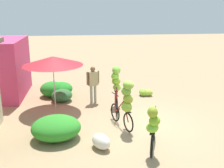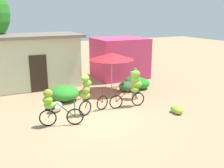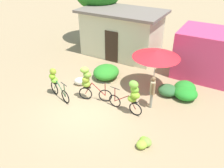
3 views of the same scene
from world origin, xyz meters
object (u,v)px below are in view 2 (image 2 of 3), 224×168
object	(u,v)px
banana_pile_on_ground	(177,110)
produce_sack	(55,107)
shop_pink	(120,58)
building_low	(34,60)
bicycle_leftmost	(53,105)
bicycle_center_loaded	(134,85)
bicycle_near_pile	(88,92)
market_umbrella	(112,56)
person_vendor	(135,80)

from	to	relation	value
banana_pile_on_ground	produce_sack	world-z (taller)	produce_sack
shop_pink	banana_pile_on_ground	xyz separation A→B (m)	(-0.81, -6.88, -1.15)
building_low	bicycle_leftmost	distance (m)	6.17
shop_pink	bicycle_leftmost	xyz separation A→B (m)	(-5.86, -5.91, -0.48)
building_low	bicycle_leftmost	bearing A→B (deg)	-93.56
bicycle_center_loaded	bicycle_leftmost	bearing A→B (deg)	-171.96
banana_pile_on_ground	building_low	bearing A→B (deg)	123.40
bicycle_near_pile	banana_pile_on_ground	distance (m)	3.87
market_umbrella	bicycle_center_loaded	bearing A→B (deg)	-91.89
market_umbrella	bicycle_leftmost	bearing A→B (deg)	-142.24
bicycle_near_pile	bicycle_center_loaded	world-z (taller)	bicycle_near_pile
shop_pink	bicycle_near_pile	size ratio (longest dim) A/B	1.84
building_low	produce_sack	world-z (taller)	building_low
bicycle_near_pile	market_umbrella	bearing A→B (deg)	47.32
market_umbrella	person_vendor	xyz separation A→B (m)	(0.50, -1.56, -0.99)
produce_sack	person_vendor	world-z (taller)	person_vendor
bicycle_center_loaded	banana_pile_on_ground	xyz separation A→B (m)	(1.25, -1.50, -0.86)
produce_sack	bicycle_center_loaded	bearing A→B (deg)	-14.56
building_low	bicycle_near_pile	world-z (taller)	building_low
bicycle_center_loaded	banana_pile_on_ground	bearing A→B (deg)	-50.25
bicycle_near_pile	person_vendor	bearing A→B (deg)	18.52
building_low	produce_sack	size ratio (longest dim) A/B	7.66
shop_pink	produce_sack	xyz separation A→B (m)	(-5.45, -4.49, -1.07)
market_umbrella	produce_sack	bearing A→B (deg)	-155.39
banana_pile_on_ground	person_vendor	xyz separation A→B (m)	(-0.67, 2.41, 0.82)
bicycle_leftmost	person_vendor	size ratio (longest dim) A/B	1.01
market_umbrella	bicycle_leftmost	size ratio (longest dim) A/B	1.47
shop_pink	bicycle_leftmost	world-z (taller)	shop_pink
person_vendor	produce_sack	bearing A→B (deg)	-179.59
bicycle_near_pile	banana_pile_on_ground	world-z (taller)	bicycle_near_pile
shop_pink	banana_pile_on_ground	bearing A→B (deg)	-96.69
market_umbrella	produce_sack	distance (m)	4.20
banana_pile_on_ground	person_vendor	bearing A→B (deg)	105.58
bicycle_leftmost	produce_sack	distance (m)	1.59
building_low	bicycle_center_loaded	size ratio (longest dim) A/B	3.13
market_umbrella	bicycle_near_pile	world-z (taller)	market_umbrella
building_low	produce_sack	distance (m)	4.88
bicycle_center_loaded	banana_pile_on_ground	distance (m)	2.13
bicycle_near_pile	produce_sack	size ratio (longest dim) A/B	2.49
shop_pink	market_umbrella	distance (m)	3.57
shop_pink	bicycle_near_pile	xyz separation A→B (m)	(-4.28, -5.40, -0.28)
market_umbrella	person_vendor	world-z (taller)	market_umbrella
banana_pile_on_ground	produce_sack	distance (m)	5.22
bicycle_leftmost	market_umbrella	bearing A→B (deg)	37.76
building_low	market_umbrella	size ratio (longest dim) A/B	2.29
market_umbrella	banana_pile_on_ground	xyz separation A→B (m)	(1.17, -3.98, -1.81)
market_umbrella	bicycle_center_loaded	xyz separation A→B (m)	(-0.08, -2.47, -0.95)
building_low	bicycle_center_loaded	world-z (taller)	building_low
shop_pink	banana_pile_on_ground	size ratio (longest dim) A/B	4.25
shop_pink	person_vendor	xyz separation A→B (m)	(-1.48, -4.46, -0.33)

